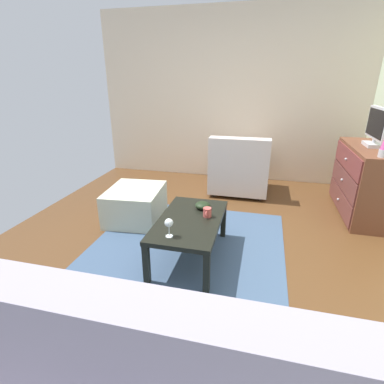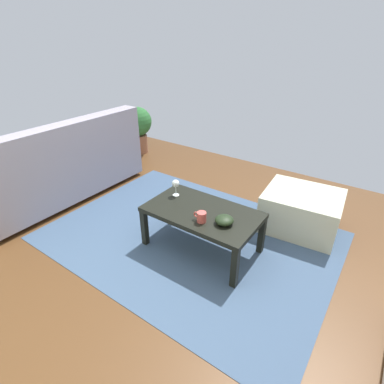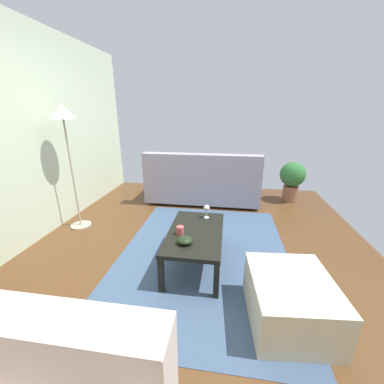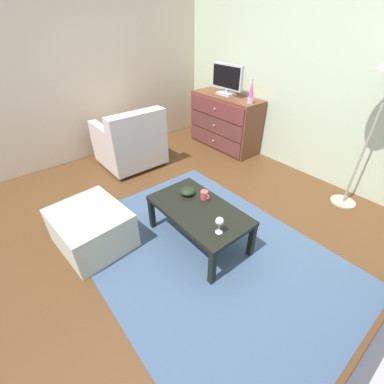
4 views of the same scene
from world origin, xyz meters
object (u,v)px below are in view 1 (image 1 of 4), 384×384
tv (377,126)px  mug (207,212)px  wine_glass (169,223)px  coffee_table (190,224)px  ottoman (136,204)px  armchair (240,169)px  dresser (364,181)px  bowl_decorative (203,205)px

tv → mug: tv is taller
wine_glass → coffee_table: bearing=166.6°
coffee_table → ottoman: (-0.62, -0.82, -0.16)m
mug → wine_glass: bearing=-27.7°
wine_glass → mug: (-0.43, 0.23, -0.07)m
coffee_table → armchair: bearing=171.3°
coffee_table → mug: 0.19m
ottoman → dresser: bearing=107.4°
dresser → coffee_table: dresser is taller
wine_glass → ottoman: size_ratio=0.22×
bowl_decorative → dresser: bearing=124.5°
tv → armchair: tv is taller
armchair → bowl_decorative: bearing=-7.8°
wine_glass → armchair: size_ratio=0.19×
ottoman → bowl_decorative: bearing=67.4°
wine_glass → ottoman: wine_glass is taller
tv → wine_glass: (1.83, -1.91, -0.56)m
dresser → wine_glass: size_ratio=7.68×
dresser → armchair: size_ratio=1.42×
tv → coffee_table: (1.48, -1.83, -0.72)m
bowl_decorative → armchair: (-1.58, 0.21, -0.08)m
mug → dresser: bearing=129.3°
tv → coffee_table: bearing=-51.0°
wine_glass → bowl_decorative: size_ratio=1.05×
dresser → armchair: (-0.38, -1.52, -0.07)m
tv → bowl_decorative: tv is taller
mug → armchair: bearing=175.5°
dresser → ottoman: (0.82, -2.62, -0.23)m
tv → bowl_decorative: 2.24m
wine_glass → bowl_decorative: bearing=166.0°
dresser → mug: 2.15m
tv → wine_glass: 2.70m
coffee_table → mug: bearing=119.9°
tv → armchair: (-0.34, -1.55, -0.72)m
dresser → bowl_decorative: size_ratio=8.09×
mug → armchair: armchair is taller
mug → ottoman: (-0.54, -0.96, -0.25)m
mug → coffee_table: bearing=-60.1°
armchair → ottoman: armchair is taller
dresser → mug: dresser is taller
tv → mug: bearing=-50.3°
bowl_decorative → ottoman: size_ratio=0.21×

